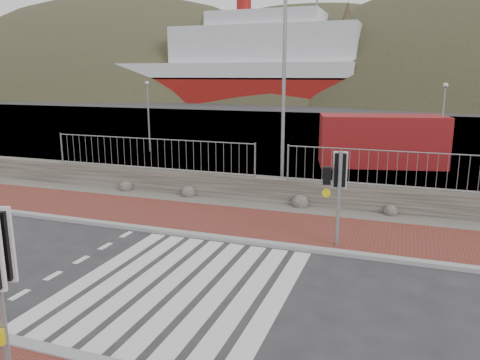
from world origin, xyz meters
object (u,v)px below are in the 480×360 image
at_px(ferry, 229,69).
at_px(streetlight, 287,82).
at_px(shipping_container, 381,140).
at_px(traffic_signal_far, 338,179).

bearing_deg(ferry, streetlight, -67.38).
height_order(streetlight, shipping_container, streetlight).
xyz_separation_m(ferry, traffic_signal_far, (27.48, -64.42, -3.48)).
bearing_deg(streetlight, shipping_container, 82.65).
height_order(ferry, streetlight, ferry).
distance_m(ferry, shipping_container, 59.15).
xyz_separation_m(streetlight, shipping_container, (2.99, 7.85, -2.99)).
distance_m(traffic_signal_far, shipping_container, 12.47).
distance_m(ferry, streetlight, 64.83).
relative_size(traffic_signal_far, shipping_container, 0.43).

